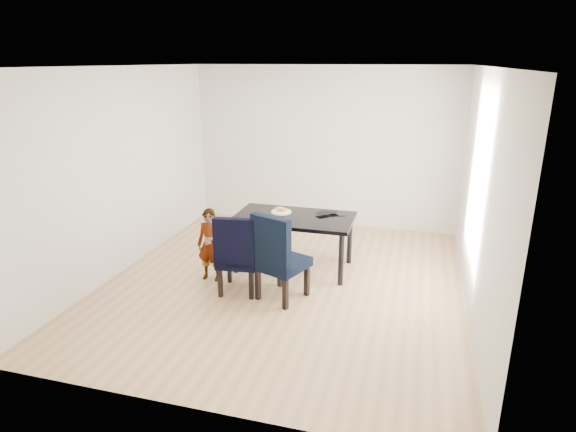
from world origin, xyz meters
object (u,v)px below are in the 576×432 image
(dining_table, at_px, (294,242))
(laptop, at_px, (325,213))
(child, at_px, (210,245))
(chair_left, at_px, (239,253))
(plate, at_px, (281,212))
(chair_right, at_px, (282,256))

(dining_table, xyz_separation_m, laptop, (0.38, 0.25, 0.39))
(dining_table, relative_size, laptop, 4.92)
(child, distance_m, laptop, 1.63)
(chair_left, xyz_separation_m, plate, (0.25, 0.99, 0.25))
(chair_right, bearing_deg, chair_left, -162.35)
(plate, distance_m, laptop, 0.61)
(chair_left, bearing_deg, chair_right, -9.73)
(dining_table, bearing_deg, chair_left, -118.61)
(laptop, bearing_deg, plate, -33.61)
(child, xyz_separation_m, plate, (0.73, 0.78, 0.27))
(dining_table, distance_m, plate, 0.46)
(child, bearing_deg, plate, 46.55)
(dining_table, relative_size, plate, 5.67)
(chair_right, relative_size, laptop, 3.36)
(child, relative_size, plate, 3.42)
(chair_left, height_order, laptop, chair_left)
(chair_left, distance_m, laptop, 1.42)
(dining_table, xyz_separation_m, chair_left, (-0.47, -0.86, 0.14))
(chair_right, relative_size, child, 1.13)
(child, height_order, plate, child)
(laptop, bearing_deg, child, -11.03)
(chair_left, distance_m, child, 0.53)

